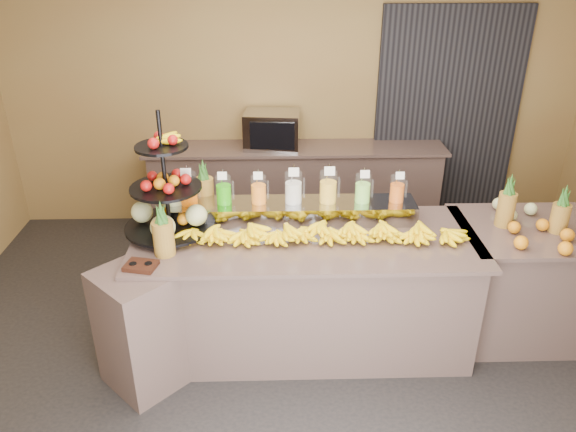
{
  "coord_description": "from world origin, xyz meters",
  "views": [
    {
      "loc": [
        -0.23,
        -3.25,
        2.88
      ],
      "look_at": [
        -0.13,
        0.3,
        1.11
      ],
      "focal_mm": 35.0,
      "sensor_mm": 36.0,
      "label": 1
    }
  ],
  "objects_px": {
    "banana_heap": "(318,229)",
    "right_fruit_pile": "(535,225)",
    "fruit_stand": "(174,203)",
    "pitcher_tray": "(293,211)",
    "oven_warmer": "(272,130)",
    "condiment_caddy": "(141,266)"
  },
  "relations": [
    {
      "from": "pitcher_tray",
      "to": "banana_heap",
      "type": "bearing_deg",
      "value": -60.31
    },
    {
      "from": "condiment_caddy",
      "to": "right_fruit_pile",
      "type": "relative_size",
      "value": 0.41
    },
    {
      "from": "right_fruit_pile",
      "to": "condiment_caddy",
      "type": "bearing_deg",
      "value": -172.38
    },
    {
      "from": "fruit_stand",
      "to": "oven_warmer",
      "type": "relative_size",
      "value": 1.66
    },
    {
      "from": "fruit_stand",
      "to": "right_fruit_pile",
      "type": "xyz_separation_m",
      "value": [
        2.6,
        -0.12,
        -0.15
      ]
    },
    {
      "from": "banana_heap",
      "to": "condiment_caddy",
      "type": "distance_m",
      "value": 1.25
    },
    {
      "from": "pitcher_tray",
      "to": "banana_heap",
      "type": "xyz_separation_m",
      "value": [
        0.17,
        -0.29,
        -0.0
      ]
    },
    {
      "from": "banana_heap",
      "to": "right_fruit_pile",
      "type": "relative_size",
      "value": 4.11
    },
    {
      "from": "pitcher_tray",
      "to": "oven_warmer",
      "type": "xyz_separation_m",
      "value": [
        -0.16,
        1.67,
        0.11
      ]
    },
    {
      "from": "condiment_caddy",
      "to": "oven_warmer",
      "type": "xyz_separation_m",
      "value": [
        0.87,
        2.33,
        0.17
      ]
    },
    {
      "from": "condiment_caddy",
      "to": "oven_warmer",
      "type": "relative_size",
      "value": 0.36
    },
    {
      "from": "pitcher_tray",
      "to": "banana_heap",
      "type": "distance_m",
      "value": 0.34
    },
    {
      "from": "pitcher_tray",
      "to": "right_fruit_pile",
      "type": "bearing_deg",
      "value": -9.6
    },
    {
      "from": "pitcher_tray",
      "to": "oven_warmer",
      "type": "relative_size",
      "value": 3.34
    },
    {
      "from": "condiment_caddy",
      "to": "banana_heap",
      "type": "bearing_deg",
      "value": 17.2
    },
    {
      "from": "condiment_caddy",
      "to": "right_fruit_pile",
      "type": "height_order",
      "value": "right_fruit_pile"
    },
    {
      "from": "banana_heap",
      "to": "right_fruit_pile",
      "type": "xyz_separation_m",
      "value": [
        1.57,
        0.0,
        0.01
      ]
    },
    {
      "from": "fruit_stand",
      "to": "right_fruit_pile",
      "type": "bearing_deg",
      "value": 16.84
    },
    {
      "from": "banana_heap",
      "to": "fruit_stand",
      "type": "distance_m",
      "value": 1.05
    },
    {
      "from": "pitcher_tray",
      "to": "condiment_caddy",
      "type": "xyz_separation_m",
      "value": [
        -1.02,
        -0.66,
        -0.06
      ]
    },
    {
      "from": "fruit_stand",
      "to": "condiment_caddy",
      "type": "bearing_deg",
      "value": -88.24
    },
    {
      "from": "condiment_caddy",
      "to": "oven_warmer",
      "type": "height_order",
      "value": "oven_warmer"
    }
  ]
}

